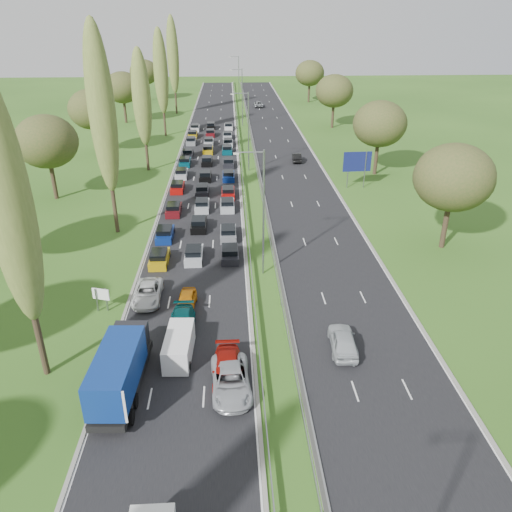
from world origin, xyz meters
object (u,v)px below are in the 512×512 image
object	(u,v)px
near_car_2	(148,293)
white_van_rear	(179,344)
direction_sign	(357,163)
info_sign	(101,297)

from	to	relation	value
near_car_2	white_van_rear	bearing A→B (deg)	-67.55
direction_sign	info_sign	bearing A→B (deg)	-132.46
near_car_2	direction_sign	world-z (taller)	direction_sign
white_van_rear	direction_sign	xyz separation A→B (m)	(21.82, 37.91, 2.61)
white_van_rear	direction_sign	bearing A→B (deg)	62.84
near_car_2	white_van_rear	world-z (taller)	white_van_rear
info_sign	direction_sign	bearing A→B (deg)	47.54
near_car_2	info_sign	bearing A→B (deg)	-157.11
near_car_2	direction_sign	xyz separation A→B (m)	(25.25, 29.92, 2.86)
white_van_rear	info_sign	bearing A→B (deg)	140.04
info_sign	direction_sign	world-z (taller)	direction_sign
info_sign	white_van_rear	bearing A→B (deg)	-42.72
near_car_2	direction_sign	distance (m)	39.25
near_car_2	white_van_rear	size ratio (longest dim) A/B	1.07
near_car_2	white_van_rear	xyz separation A→B (m)	(3.42, -8.00, 0.25)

